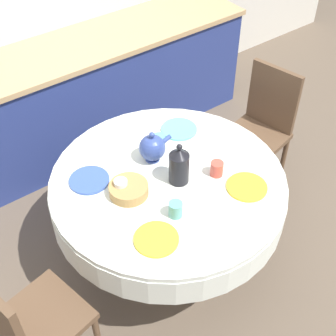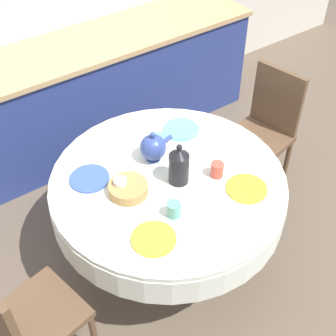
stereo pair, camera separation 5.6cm
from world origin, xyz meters
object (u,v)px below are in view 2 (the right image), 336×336
at_px(chair_right, 23,318).
at_px(coffee_carafe, 179,166).
at_px(teapot, 153,147).
at_px(chair_left, 265,126).

bearing_deg(chair_right, coffee_carafe, 86.99).
bearing_deg(teapot, chair_left, 1.45).
xyz_separation_m(chair_right, teapot, (1.03, 0.39, 0.30)).
relative_size(chair_left, coffee_carafe, 3.54).
bearing_deg(chair_right, teapot, 99.19).
xyz_separation_m(chair_left, chair_right, (-2.00, -0.41, 0.00)).
relative_size(chair_right, coffee_carafe, 3.54).
relative_size(chair_left, chair_right, 1.00).
height_order(chair_left, coffee_carafe, coffee_carafe).
bearing_deg(chair_left, coffee_carafe, 93.19).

